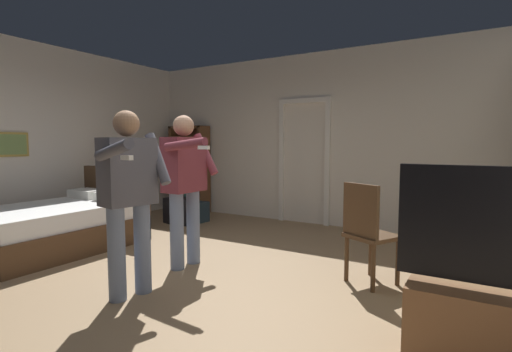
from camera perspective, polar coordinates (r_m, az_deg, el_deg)
name	(u,v)px	position (r m, az deg, el deg)	size (l,w,h in m)	color
ground_plane	(173,278)	(4.11, -12.20, -14.68)	(7.12, 7.12, 0.00)	#997A56
wall_back	(306,139)	(6.66, 7.50, 5.42)	(6.46, 0.12, 2.88)	silver
wall_left	(5,139)	(6.49, -33.33, 4.68)	(0.15, 6.71, 2.88)	silver
doorway_frame	(304,152)	(6.59, 7.18, 3.55)	(0.93, 0.08, 2.13)	white
bed	(61,225)	(5.66, -27.01, -6.50)	(1.38, 1.98, 1.02)	#4C331E
bookshelf	(190,166)	(7.78, -9.74, 1.46)	(0.81, 0.32, 1.71)	brown
tv_flatscreen	(505,316)	(2.78, 33.14, -17.09)	(1.20, 0.40, 1.24)	brown
side_table	(442,241)	(3.95, 26.00, -8.64)	(0.71, 0.71, 0.70)	brown
laptop	(438,211)	(3.86, 25.43, -4.77)	(0.41, 0.42, 0.15)	black
bottle_on_table	(461,206)	(3.80, 28.19, -3.97)	(0.06, 0.06, 0.29)	#2D3815
wooden_chair	(367,229)	(3.86, 16.24, -7.64)	(0.57, 0.57, 0.99)	#4C331E
person_blue_shirt	(129,190)	(3.53, -18.43, -2.00)	(0.66, 0.69, 1.65)	slate
person_striped_shirt	(185,179)	(4.27, -10.51, -0.43)	(0.71, 0.62, 1.67)	slate
suitcase_dark	(191,211)	(6.90, -9.60, -5.15)	(0.61, 0.28, 0.35)	#1E2D38
suitcase_small	(180,211)	(6.70, -11.27, -5.12)	(0.52, 0.36, 0.43)	black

